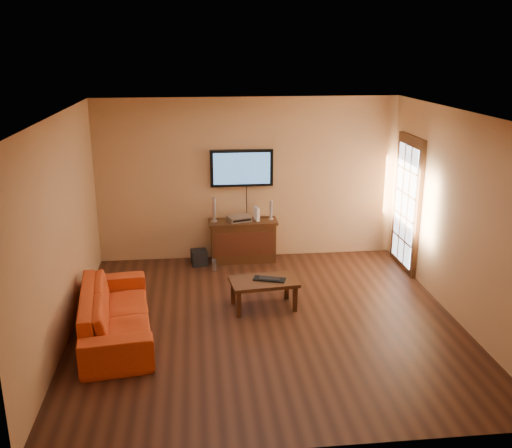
{
  "coord_description": "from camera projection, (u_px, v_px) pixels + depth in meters",
  "views": [
    {
      "loc": [
        -0.88,
        -6.73,
        3.46
      ],
      "look_at": [
        -0.06,
        0.8,
        1.1
      ],
      "focal_mm": 40.0,
      "sensor_mm": 36.0,
      "label": 1
    }
  ],
  "objects": [
    {
      "name": "av_receiver",
      "position": [
        239.0,
        218.0,
        9.43
      ],
      "size": [
        0.43,
        0.36,
        0.08
      ],
      "primitive_type": "cube",
      "rotation": [
        0.0,
        0.0,
        0.31
      ],
      "color": "silver",
      "rests_on": "media_console"
    },
    {
      "name": "sofa",
      "position": [
        115.0,
        305.0,
        7.04
      ],
      "size": [
        0.86,
        2.14,
        0.81
      ],
      "primitive_type": "imported",
      "rotation": [
        0.0,
        0.0,
        1.7
      ],
      "color": "#C53E15",
      "rests_on": "ground"
    },
    {
      "name": "television",
      "position": [
        242.0,
        168.0,
        9.36
      ],
      "size": [
        1.04,
        0.08,
        0.61
      ],
      "color": "black",
      "rests_on": "ground"
    },
    {
      "name": "coffee_table",
      "position": [
        264.0,
        284.0,
        7.81
      ],
      "size": [
        0.95,
        0.64,
        0.41
      ],
      "color": "#361B0C",
      "rests_on": "ground"
    },
    {
      "name": "game_console",
      "position": [
        257.0,
        214.0,
        9.44
      ],
      "size": [
        0.09,
        0.17,
        0.22
      ],
      "primitive_type": "cube",
      "rotation": [
        0.0,
        0.0,
        0.26
      ],
      "color": "white",
      "rests_on": "media_console"
    },
    {
      "name": "keyboard",
      "position": [
        269.0,
        279.0,
        7.79
      ],
      "size": [
        0.47,
        0.3,
        0.03
      ],
      "color": "black",
      "rests_on": "coffee_table"
    },
    {
      "name": "media_console",
      "position": [
        243.0,
        241.0,
        9.55
      ],
      "size": [
        1.13,
        0.43,
        0.7
      ],
      "color": "#361B0C",
      "rests_on": "ground"
    },
    {
      "name": "speaker_right",
      "position": [
        271.0,
        211.0,
        9.48
      ],
      "size": [
        0.09,
        0.09,
        0.32
      ],
      "color": "silver",
      "rests_on": "media_console"
    },
    {
      "name": "bottle",
      "position": [
        214.0,
        265.0,
        9.16
      ],
      "size": [
        0.08,
        0.08,
        0.22
      ],
      "color": "white",
      "rests_on": "ground"
    },
    {
      "name": "subwoofer",
      "position": [
        199.0,
        257.0,
        9.43
      ],
      "size": [
        0.29,
        0.29,
        0.25
      ],
      "primitive_type": "cube",
      "rotation": [
        0.0,
        0.0,
        0.15
      ],
      "color": "black",
      "rests_on": "ground"
    },
    {
      "name": "room_walls",
      "position": [
        262.0,
        186.0,
        7.59
      ],
      "size": [
        5.0,
        5.0,
        5.0
      ],
      "color": "tan",
      "rests_on": "ground"
    },
    {
      "name": "french_door",
      "position": [
        407.0,
        205.0,
        9.06
      ],
      "size": [
        0.07,
        1.02,
        2.22
      ],
      "color": "#361B0C",
      "rests_on": "ground"
    },
    {
      "name": "speaker_left",
      "position": [
        214.0,
        211.0,
        9.35
      ],
      "size": [
        0.11,
        0.11,
        0.41
      ],
      "color": "silver",
      "rests_on": "media_console"
    },
    {
      "name": "ground_plane",
      "position": [
        267.0,
        321.0,
        7.5
      ],
      "size": [
        5.0,
        5.0,
        0.0
      ],
      "primitive_type": "plane",
      "color": "black",
      "rests_on": "ground"
    }
  ]
}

